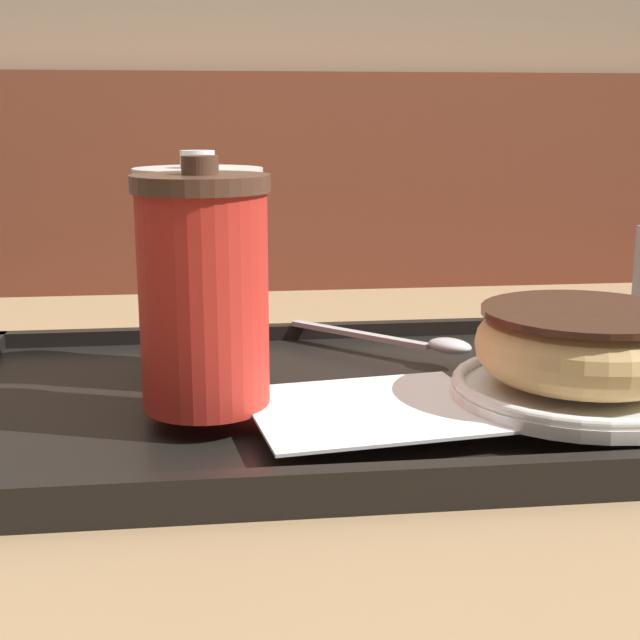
# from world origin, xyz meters

# --- Properties ---
(booth_bench) EXTENTS (1.47, 0.44, 1.00)m
(booth_bench) POSITION_xyz_m (0.22, 0.87, 0.32)
(booth_bench) COLOR brown
(booth_bench) RESTS_ON ground_plane
(cafe_table) EXTENTS (0.90, 0.81, 0.73)m
(cafe_table) POSITION_xyz_m (0.00, 0.00, 0.56)
(cafe_table) COLOR tan
(cafe_table) RESTS_ON ground_plane
(serving_tray) EXTENTS (0.50, 0.33, 0.02)m
(serving_tray) POSITION_xyz_m (0.01, -0.02, 0.74)
(serving_tray) COLOR black
(serving_tray) RESTS_ON cafe_table
(napkin_paper) EXTENTS (0.16, 0.14, 0.00)m
(napkin_paper) POSITION_xyz_m (0.03, -0.09, 0.76)
(napkin_paper) COLOR white
(napkin_paper) RESTS_ON serving_tray
(coffee_cup_front) EXTENTS (0.08, 0.08, 0.15)m
(coffee_cup_front) POSITION_xyz_m (-0.07, -0.07, 0.83)
(coffee_cup_front) COLOR red
(coffee_cup_front) RESTS_ON serving_tray
(coffee_cup_rear) EXTENTS (0.09, 0.09, 0.15)m
(coffee_cup_rear) POSITION_xyz_m (-0.07, 0.03, 0.82)
(coffee_cup_rear) COLOR red
(coffee_cup_rear) RESTS_ON serving_tray
(plate_with_chocolate_donut) EXTENTS (0.16, 0.16, 0.01)m
(plate_with_chocolate_donut) POSITION_xyz_m (0.16, -0.09, 0.76)
(plate_with_chocolate_donut) COLOR white
(plate_with_chocolate_donut) RESTS_ON serving_tray
(donut_chocolate_glazed) EXTENTS (0.13, 0.13, 0.04)m
(donut_chocolate_glazed) POSITION_xyz_m (0.16, -0.09, 0.79)
(donut_chocolate_glazed) COLOR #DBB270
(donut_chocolate_glazed) RESTS_ON plate_with_chocolate_donut
(spoon) EXTENTS (0.13, 0.13, 0.01)m
(spoon) POSITION_xyz_m (0.09, 0.05, 0.76)
(spoon) COLOR silver
(spoon) RESTS_ON serving_tray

